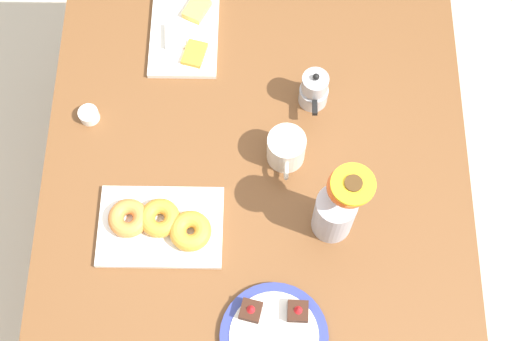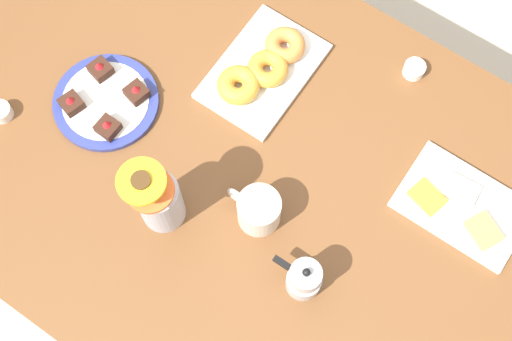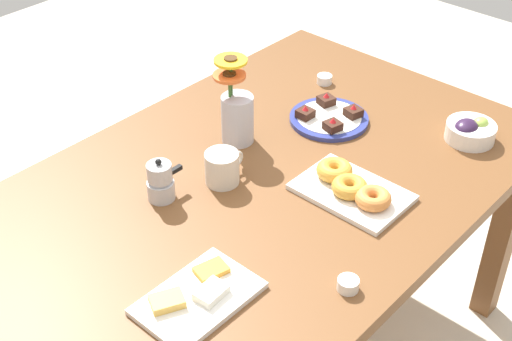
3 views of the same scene
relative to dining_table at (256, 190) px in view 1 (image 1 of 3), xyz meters
name	(u,v)px [view 1 (image 1 of 3)]	position (x,y,z in m)	size (l,w,h in m)	color
ground_plane	(256,262)	(0.00, 0.00, -0.65)	(6.00, 6.00, 0.00)	beige
dining_table	(256,190)	(0.00, 0.00, 0.00)	(1.60, 1.00, 0.74)	brown
coffee_mug	(286,149)	(-0.05, 0.07, 0.13)	(0.12, 0.09, 0.09)	beige
cheese_platter	(185,32)	(-0.39, -0.18, 0.10)	(0.26, 0.17, 0.03)	white
croissant_platter	(161,225)	(0.13, -0.21, 0.11)	(0.19, 0.28, 0.05)	white
jam_cup_berry	(89,115)	(-0.15, -0.40, 0.10)	(0.05, 0.05, 0.03)	white
dessert_plate	(274,336)	(0.37, 0.04, 0.10)	(0.23, 0.23, 0.05)	navy
flower_vase	(336,211)	(0.11, 0.17, 0.17)	(0.10, 0.11, 0.25)	#B2B2BC
moka_pot	(314,90)	(-0.21, 0.14, 0.13)	(0.11, 0.07, 0.12)	#B7B7BC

